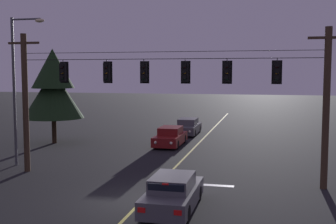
# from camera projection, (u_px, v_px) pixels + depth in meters

# --- Properties ---
(ground_plane) EXTENTS (180.00, 180.00, 0.00)m
(ground_plane) POSITION_uv_depth(u_px,v_px,m) (142.00, 201.00, 17.95)
(ground_plane) COLOR black
(lane_centre_stripe) EXTENTS (0.14, 60.00, 0.01)m
(lane_centre_stripe) POSITION_uv_depth(u_px,v_px,m) (186.00, 157.00, 27.39)
(lane_centre_stripe) COLOR #D1C64C
(lane_centre_stripe) RESTS_ON ground
(stop_bar_paint) EXTENTS (3.40, 0.36, 0.01)m
(stop_bar_paint) POSITION_uv_depth(u_px,v_px,m) (199.00, 184.00, 20.56)
(stop_bar_paint) COLOR silver
(stop_bar_paint) RESTS_ON ground
(signal_span_assembly) EXTENTS (17.19, 0.32, 7.47)m
(signal_span_assembly) POSITION_uv_depth(u_px,v_px,m) (163.00, 103.00, 21.22)
(signal_span_assembly) COLOR #423021
(signal_span_assembly) RESTS_ON ground
(traffic_light_leftmost) EXTENTS (0.48, 0.41, 1.22)m
(traffic_light_leftmost) POSITION_uv_depth(u_px,v_px,m) (63.00, 72.00, 22.29)
(traffic_light_leftmost) COLOR black
(traffic_light_left_inner) EXTENTS (0.48, 0.41, 1.22)m
(traffic_light_left_inner) POSITION_uv_depth(u_px,v_px,m) (107.00, 72.00, 21.74)
(traffic_light_left_inner) COLOR black
(traffic_light_centre) EXTENTS (0.48, 0.41, 1.22)m
(traffic_light_centre) POSITION_uv_depth(u_px,v_px,m) (144.00, 72.00, 21.29)
(traffic_light_centre) COLOR black
(traffic_light_right_inner) EXTENTS (0.48, 0.41, 1.22)m
(traffic_light_right_inner) POSITION_uv_depth(u_px,v_px,m) (185.00, 72.00, 20.81)
(traffic_light_right_inner) COLOR black
(traffic_light_rightmost) EXTENTS (0.48, 0.41, 1.22)m
(traffic_light_rightmost) POSITION_uv_depth(u_px,v_px,m) (227.00, 72.00, 20.35)
(traffic_light_rightmost) COLOR black
(traffic_light_far_right) EXTENTS (0.48, 0.41, 1.22)m
(traffic_light_far_right) POSITION_uv_depth(u_px,v_px,m) (277.00, 72.00, 19.82)
(traffic_light_far_right) COLOR black
(car_waiting_near_lane) EXTENTS (1.80, 4.33, 1.39)m
(car_waiting_near_lane) POSITION_uv_depth(u_px,v_px,m) (173.00, 193.00, 16.75)
(car_waiting_near_lane) COLOR #4C4C51
(car_waiting_near_lane) RESTS_ON ground
(car_oncoming_lead) EXTENTS (1.80, 4.42, 1.39)m
(car_oncoming_lead) POSITION_uv_depth(u_px,v_px,m) (170.00, 137.00, 31.47)
(car_oncoming_lead) COLOR maroon
(car_oncoming_lead) RESTS_ON ground
(car_oncoming_trailing) EXTENTS (1.80, 4.42, 1.39)m
(car_oncoming_trailing) POSITION_uv_depth(u_px,v_px,m) (188.00, 127.00, 37.19)
(car_oncoming_trailing) COLOR #4C4C51
(car_oncoming_trailing) RESTS_ON ground
(street_lamp_corner) EXTENTS (2.11, 0.30, 8.52)m
(street_lamp_corner) POSITION_uv_depth(u_px,v_px,m) (18.00, 78.00, 24.34)
(street_lamp_corner) COLOR #4C4F54
(street_lamp_corner) RESTS_ON ground
(tree_verge_near) EXTENTS (4.59, 4.59, 7.21)m
(tree_verge_near) POSITION_uv_depth(u_px,v_px,m) (53.00, 87.00, 32.28)
(tree_verge_near) COLOR #332316
(tree_verge_near) RESTS_ON ground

